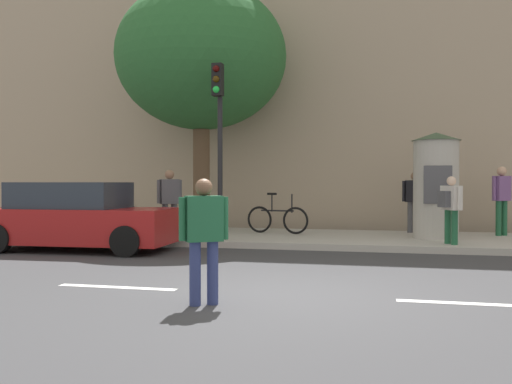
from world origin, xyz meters
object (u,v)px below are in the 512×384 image
object	(u,v)px
pedestrian_with_bag	(415,197)
parked_car_dark	(77,218)
pedestrian_in_dark_shirt	(450,204)
street_tree	(201,58)
bicycle_leaning	(277,219)
traffic_light	(219,122)
pedestrian_in_light_jacket	(502,195)
pedestrian_with_backpack	(204,231)
poster_column	(436,185)
pedestrian_in_red_top	(170,198)

from	to	relation	value
pedestrian_with_bag	parked_car_dark	xyz separation A→B (m)	(-7.45, -4.60, -0.40)
pedestrian_in_dark_shirt	parked_car_dark	bearing A→B (deg)	-167.55
street_tree	pedestrian_in_dark_shirt	size ratio (longest dim) A/B	4.63
pedestrian_with_bag	bicycle_leaning	distance (m)	3.80
street_tree	traffic_light	bearing A→B (deg)	-62.76
pedestrian_with_bag	parked_car_dark	distance (m)	8.76
traffic_light	bicycle_leaning	world-z (taller)	traffic_light
pedestrian_in_light_jacket	bicycle_leaning	xyz separation A→B (m)	(-5.73, -0.70, -0.66)
pedestrian_with_backpack	pedestrian_with_bag	size ratio (longest dim) A/B	0.94
pedestrian_in_light_jacket	pedestrian_in_dark_shirt	bearing A→B (deg)	-121.57
traffic_light	parked_car_dark	distance (m)	3.88
traffic_light	bicycle_leaning	distance (m)	3.36
traffic_light	pedestrian_with_backpack	size ratio (longest dim) A/B	2.65
pedestrian_in_dark_shirt	parked_car_dark	world-z (taller)	pedestrian_in_dark_shirt
poster_column	pedestrian_in_dark_shirt	world-z (taller)	poster_column
bicycle_leaning	pedestrian_with_bag	bearing A→B (deg)	16.46
traffic_light	street_tree	distance (m)	3.45
pedestrian_in_light_jacket	parked_car_dark	bearing A→B (deg)	-156.16
pedestrian_with_backpack	pedestrian_in_light_jacket	world-z (taller)	pedestrian_in_light_jacket
pedestrian_with_bag	street_tree	bearing A→B (deg)	-172.66
pedestrian_with_backpack	pedestrian_with_bag	bearing A→B (deg)	72.44
pedestrian_with_backpack	bicycle_leaning	world-z (taller)	pedestrian_with_backpack
pedestrian_with_bag	pedestrian_with_backpack	bearing A→B (deg)	-107.56
pedestrian_in_dark_shirt	pedestrian_in_light_jacket	distance (m)	2.88
traffic_light	pedestrian_with_bag	bearing A→B (deg)	34.87
pedestrian_in_dark_shirt	pedestrian_with_bag	world-z (taller)	pedestrian_with_bag
pedestrian_with_bag	pedestrian_in_light_jacket	world-z (taller)	pedestrian_in_light_jacket
poster_column	parked_car_dark	xyz separation A→B (m)	(-7.87, -3.11, -0.74)
parked_car_dark	poster_column	bearing A→B (deg)	21.52
traffic_light	pedestrian_with_bag	xyz separation A→B (m)	(4.59, 3.20, -1.81)
pedestrian_with_backpack	pedestrian_in_dark_shirt	size ratio (longest dim) A/B	1.04
traffic_light	pedestrian_with_bag	world-z (taller)	traffic_light
traffic_light	pedestrian_with_backpack	xyz separation A→B (m)	(1.66, -6.05, -2.03)
traffic_light	pedestrian_in_red_top	world-z (taller)	traffic_light
traffic_light	parked_car_dark	xyz separation A→B (m)	(-2.86, -1.40, -2.21)
poster_column	pedestrian_in_light_jacket	world-z (taller)	poster_column
pedestrian_with_backpack	bicycle_leaning	xyz separation A→B (m)	(-0.68, 8.19, -0.37)
poster_column	bicycle_leaning	size ratio (longest dim) A/B	1.48
pedestrian_in_light_jacket	pedestrian_with_bag	bearing A→B (deg)	170.17
traffic_light	pedestrian_in_red_top	size ratio (longest dim) A/B	2.47
bicycle_leaning	parked_car_dark	distance (m)	5.23
traffic_light	pedestrian_in_dark_shirt	xyz separation A→B (m)	(5.21, 0.38, -1.90)
pedestrian_with_backpack	parked_car_dark	bearing A→B (deg)	134.20
pedestrian_in_red_top	bicycle_leaning	world-z (taller)	pedestrian_in_red_top
pedestrian_with_backpack	pedestrian_in_light_jacket	distance (m)	10.22
pedestrian_in_dark_shirt	traffic_light	bearing A→B (deg)	-175.83
street_tree	parked_car_dark	bearing A→B (deg)	-112.63
poster_column	pedestrian_in_light_jacket	bearing A→B (deg)	33.45
traffic_light	pedestrian_in_dark_shirt	world-z (taller)	traffic_light
pedestrian_with_backpack	street_tree	bearing A→B (deg)	108.96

